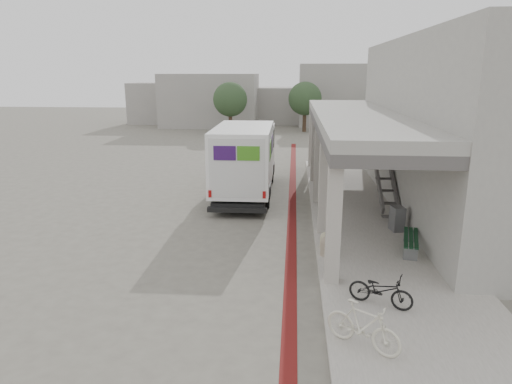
# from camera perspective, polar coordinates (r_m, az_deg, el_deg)

# --- Properties ---
(ground) EXTENTS (120.00, 120.00, 0.00)m
(ground) POSITION_cam_1_polar(r_m,az_deg,el_deg) (16.05, 0.86, -5.75)
(ground) COLOR #605A52
(ground) RESTS_ON ground
(bike_lane_stripe) EXTENTS (0.35, 40.00, 0.01)m
(bike_lane_stripe) POSITION_cam_1_polar(r_m,az_deg,el_deg) (17.91, 4.50, -3.59)
(bike_lane_stripe) COLOR #5F1413
(bike_lane_stripe) RESTS_ON ground
(sidewalk) EXTENTS (4.40, 28.00, 0.12)m
(sidewalk) POSITION_cam_1_polar(r_m,az_deg,el_deg) (16.28, 15.13, -5.76)
(sidewalk) COLOR gray
(sidewalk) RESTS_ON ground
(transit_building) EXTENTS (7.60, 17.00, 7.00)m
(transit_building) POSITION_cam_1_polar(r_m,az_deg,el_deg) (20.48, 21.44, 7.50)
(transit_building) COLOR gray
(transit_building) RESTS_ON ground
(distant_backdrop) EXTENTS (28.00, 10.00, 6.50)m
(distant_backdrop) POSITION_cam_1_polar(r_m,az_deg,el_deg) (51.12, 0.44, 11.43)
(distant_backdrop) COLOR gray
(distant_backdrop) RESTS_ON ground
(tree_left) EXTENTS (3.20, 3.20, 4.80)m
(tree_left) POSITION_cam_1_polar(r_m,az_deg,el_deg) (43.49, -3.25, 11.47)
(tree_left) COLOR #38281C
(tree_left) RESTS_ON ground
(tree_mid) EXTENTS (3.20, 3.20, 4.80)m
(tree_mid) POSITION_cam_1_polar(r_m,az_deg,el_deg) (45.08, 6.14, 11.52)
(tree_mid) COLOR #38281C
(tree_mid) RESTS_ON ground
(tree_right) EXTENTS (3.20, 3.20, 4.80)m
(tree_right) POSITION_cam_1_polar(r_m,az_deg,el_deg) (44.98, 16.60, 11.00)
(tree_right) COLOR #38281C
(tree_right) RESTS_ON ground
(fedex_truck) EXTENTS (2.53, 7.82, 3.32)m
(fedex_truck) POSITION_cam_1_polar(r_m,az_deg,el_deg) (21.30, -1.32, 4.31)
(fedex_truck) COLOR black
(fedex_truck) RESTS_ON ground
(bench) EXTENTS (0.85, 2.00, 0.46)m
(bench) POSITION_cam_1_polar(r_m,az_deg,el_deg) (15.34, 18.78, -5.78)
(bench) COLOR slate
(bench) RESTS_ON sidewalk
(bollard_near) EXTENTS (0.36, 0.36, 0.54)m
(bollard_near) POSITION_cam_1_polar(r_m,az_deg,el_deg) (14.90, 8.70, -5.97)
(bollard_near) COLOR tan
(bollard_near) RESTS_ON sidewalk
(bollard_far) EXTENTS (0.41, 0.41, 0.61)m
(bollard_far) POSITION_cam_1_polar(r_m,az_deg,el_deg) (14.35, 8.85, -6.66)
(bollard_far) COLOR gray
(bollard_far) RESTS_ON sidewalk
(utility_cabinet) EXTENTS (0.50, 0.60, 0.88)m
(utility_cabinet) POSITION_cam_1_polar(r_m,az_deg,el_deg) (17.05, 17.23, -3.20)
(utility_cabinet) COLOR slate
(utility_cabinet) RESTS_ON sidewalk
(bicycle_black) EXTENTS (1.64, 1.13, 0.82)m
(bicycle_black) POSITION_cam_1_polar(r_m,az_deg,el_deg) (11.65, 15.33, -11.71)
(bicycle_black) COLOR black
(bicycle_black) RESTS_ON sidewalk
(bicycle_cream) EXTENTS (1.63, 1.35, 1.00)m
(bicycle_cream) POSITION_cam_1_polar(r_m,az_deg,el_deg) (9.90, 13.26, -15.97)
(bicycle_cream) COLOR beige
(bicycle_cream) RESTS_ON sidewalk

